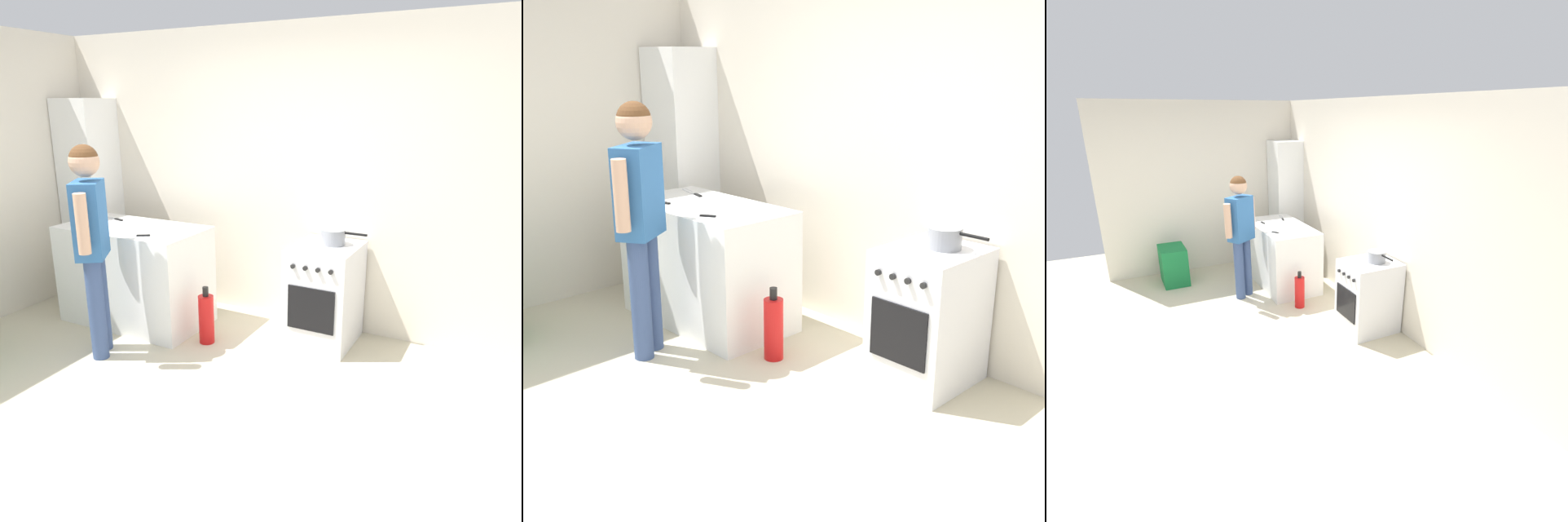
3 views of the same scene
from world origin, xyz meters
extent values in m
plane|color=beige|center=(0.00, 0.00, 0.00)|extent=(8.00, 8.00, 0.00)
cube|color=silver|center=(0.00, 1.95, 1.30)|extent=(6.00, 0.10, 2.60)
cube|color=white|center=(-1.35, 1.20, 0.45)|extent=(1.30, 0.70, 0.90)
cube|color=silver|center=(0.35, 1.58, 0.42)|extent=(0.52, 0.60, 0.85)
cube|color=black|center=(0.35, 1.27, 0.40)|extent=(0.39, 0.01, 0.36)
cylinder|color=black|center=(0.23, 1.46, 0.85)|extent=(0.17, 0.17, 0.01)
cylinder|color=black|center=(0.47, 1.46, 0.85)|extent=(0.17, 0.17, 0.01)
cylinder|color=black|center=(0.23, 1.70, 0.85)|extent=(0.17, 0.17, 0.01)
cylinder|color=black|center=(0.47, 1.70, 0.85)|extent=(0.17, 0.17, 0.01)
cylinder|color=black|center=(0.19, 1.26, 0.74)|extent=(0.04, 0.02, 0.04)
cylinder|color=black|center=(0.30, 1.26, 0.74)|extent=(0.04, 0.02, 0.04)
cylinder|color=black|center=(0.40, 1.26, 0.74)|extent=(0.04, 0.02, 0.04)
cylinder|color=black|center=(0.51, 1.26, 0.74)|extent=(0.04, 0.02, 0.04)
cylinder|color=gray|center=(0.38, 1.64, 0.91)|extent=(0.20, 0.20, 0.13)
cylinder|color=black|center=(0.57, 1.64, 0.96)|extent=(0.18, 0.02, 0.02)
cube|color=silver|center=(-1.81, 1.39, 0.90)|extent=(0.24, 0.09, 0.01)
cube|color=black|center=(-1.64, 1.35, 0.91)|extent=(0.11, 0.05, 0.01)
cube|color=silver|center=(-1.70, 1.00, 0.90)|extent=(0.10, 0.03, 0.01)
cube|color=black|center=(-1.59, 1.01, 0.91)|extent=(0.11, 0.04, 0.01)
cube|color=silver|center=(-1.15, 0.92, 0.90)|extent=(0.14, 0.10, 0.01)
cube|color=black|center=(-1.04, 0.99, 0.91)|extent=(0.11, 0.08, 0.01)
cylinder|color=#384C7A|center=(-1.13, 0.48, 0.41)|extent=(0.13, 0.13, 0.82)
cylinder|color=#384C7A|center=(-1.22, 0.61, 0.41)|extent=(0.13, 0.13, 0.82)
cube|color=#2D609E|center=(-1.17, 0.55, 1.11)|extent=(0.35, 0.39, 0.58)
cylinder|color=tan|center=(-1.04, 0.35, 1.14)|extent=(0.09, 0.09, 0.44)
cylinder|color=tan|center=(-1.30, 0.75, 1.14)|extent=(0.09, 0.09, 0.44)
sphere|color=tan|center=(-1.17, 0.55, 1.55)|extent=(0.22, 0.22, 0.22)
sphere|color=brown|center=(-1.17, 0.55, 1.57)|extent=(0.21, 0.21, 0.21)
cylinder|color=red|center=(-0.52, 1.10, 0.21)|extent=(0.13, 0.13, 0.42)
cylinder|color=black|center=(-0.52, 1.10, 0.46)|extent=(0.05, 0.05, 0.08)
cube|color=white|center=(-2.30, 1.68, 1.00)|extent=(0.48, 0.44, 2.00)
camera|label=1|loc=(1.70, -2.19, 1.96)|focal=35.00mm
camera|label=2|loc=(2.40, -1.60, 1.94)|focal=45.00mm
camera|label=3|loc=(3.89, -0.94, 2.45)|focal=28.00mm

